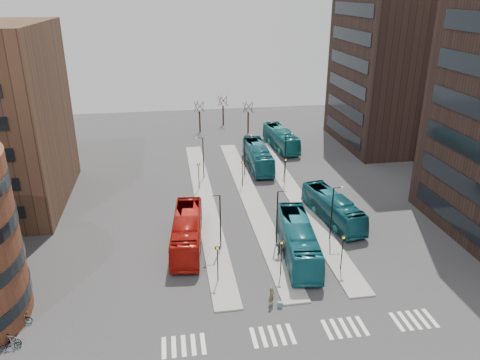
{
  "coord_description": "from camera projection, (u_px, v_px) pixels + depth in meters",
  "views": [
    {
      "loc": [
        -8.26,
        -24.76,
        25.39
      ],
      "look_at": [
        -0.29,
        24.52,
        5.0
      ],
      "focal_mm": 35.0,
      "sensor_mm": 36.0,
      "label": 1
    }
  ],
  "objects": [
    {
      "name": "teal_bus_a",
      "position": [
        298.0,
        240.0,
        47.58
      ],
      "size": [
        4.38,
        12.85,
        3.51
      ],
      "primitive_type": "imported",
      "rotation": [
        0.0,
        0.0,
        -0.12
      ],
      "color": "#155E6C",
      "rests_on": "ground"
    },
    {
      "name": "commuter_c",
      "position": [
        278.0,
        250.0,
        47.4
      ],
      "size": [
        0.91,
        1.23,
        1.7
      ],
      "primitive_type": "imported",
      "rotation": [
        0.0,
        0.0,
        4.43
      ],
      "color": "black",
      "rests_on": "ground"
    },
    {
      "name": "bicycle_mid",
      "position": [
        12.0,
        340.0,
        35.85
      ],
      "size": [
        1.65,
        0.93,
        0.96
      ],
      "primitive_type": "imported",
      "rotation": [
        0.0,
        0.0,
        1.25
      ],
      "color": "gray",
      "rests_on": "ground"
    },
    {
      "name": "tower_far",
      "position": [
        406.0,
        56.0,
        78.19
      ],
      "size": [
        20.12,
        20.0,
        30.0
      ],
      "color": "black",
      "rests_on": "ground"
    },
    {
      "name": "lamp_posts",
      "position": [
        259.0,
        179.0,
        58.07
      ],
      "size": [
        14.04,
        20.24,
        6.12
      ],
      "color": "black",
      "rests_on": "ground"
    },
    {
      "name": "teal_bus_c",
      "position": [
        333.0,
        208.0,
        54.9
      ],
      "size": [
        4.47,
        11.74,
        3.19
      ],
      "primitive_type": "imported",
      "rotation": [
        0.0,
        0.0,
        0.16
      ],
      "color": "#12505C",
      "rests_on": "ground"
    },
    {
      "name": "commuter_a",
      "position": [
        182.0,
        250.0,
        47.58
      ],
      "size": [
        0.92,
        0.81,
        1.59
      ],
      "primitive_type": "imported",
      "rotation": [
        0.0,
        0.0,
        3.45
      ],
      "color": "black",
      "rests_on": "ground"
    },
    {
      "name": "crosswalk_stripes",
      "position": [
        306.0,
        332.0,
        37.36
      ],
      "size": [
        22.35,
        2.4,
        0.01
      ],
      "color": "silver",
      "rests_on": "ground"
    },
    {
      "name": "island_mid",
      "position": [
        251.0,
        198.0,
        61.13
      ],
      "size": [
        2.5,
        45.0,
        0.15
      ],
      "primitive_type": "cube",
      "color": "gray",
      "rests_on": "ground"
    },
    {
      "name": "bare_trees",
      "position": [
        224.0,
        116.0,
        90.08
      ],
      "size": [
        10.97,
        8.14,
        5.9
      ],
      "color": "black",
      "rests_on": "ground"
    },
    {
      "name": "island_left",
      "position": [
        205.0,
        201.0,
        60.24
      ],
      "size": [
        2.5,
        45.0,
        0.15
      ],
      "primitive_type": "cube",
      "color": "gray",
      "rests_on": "ground"
    },
    {
      "name": "island_right",
      "position": [
        295.0,
        195.0,
        62.02
      ],
      "size": [
        2.5,
        45.0,
        0.15
      ],
      "primitive_type": "cube",
      "color": "gray",
      "rests_on": "ground"
    },
    {
      "name": "commuter_b",
      "position": [
        285.0,
        253.0,
        46.76
      ],
      "size": [
        0.74,
        1.15,
        1.83
      ],
      "primitive_type": "imported",
      "rotation": [
        0.0,
        0.0,
        1.87
      ],
      "color": "black",
      "rests_on": "ground"
    },
    {
      "name": "traveller",
      "position": [
        272.0,
        296.0,
        40.28
      ],
      "size": [
        0.78,
        0.76,
        1.81
      ],
      "primitive_type": "imported",
      "rotation": [
        0.0,
        0.0,
        0.72
      ],
      "color": "brown",
      "rests_on": "ground"
    },
    {
      "name": "bicycle_near",
      "position": [
        10.0,
        345.0,
        35.41
      ],
      "size": [
        1.62,
        0.78,
        0.81
      ],
      "primitive_type": "imported",
      "rotation": [
        0.0,
        0.0,
        1.73
      ],
      "color": "gray",
      "rests_on": "ground"
    },
    {
      "name": "teal_bus_d",
      "position": [
        281.0,
        138.0,
        80.18
      ],
      "size": [
        3.9,
        12.31,
        3.37
      ],
      "primitive_type": "imported",
      "rotation": [
        0.0,
        0.0,
        0.09
      ],
      "color": "#156569",
      "rests_on": "ground"
    },
    {
      "name": "bicycle_far",
      "position": [
        21.0,
        319.0,
        38.13
      ],
      "size": [
        1.93,
        0.85,
        0.98
      ],
      "primitive_type": "imported",
      "rotation": [
        0.0,
        0.0,
        1.46
      ],
      "color": "gray",
      "rests_on": "ground"
    },
    {
      "name": "sign_poles",
      "position": [
        258.0,
        205.0,
        53.79
      ],
      "size": [
        12.45,
        22.12,
        3.65
      ],
      "color": "black",
      "rests_on": "ground"
    },
    {
      "name": "teal_bus_b",
      "position": [
        258.0,
        156.0,
        71.53
      ],
      "size": [
        3.11,
        12.4,
        3.44
      ],
      "primitive_type": "imported",
      "rotation": [
        0.0,
        0.0,
        -0.02
      ],
      "color": "#13525F",
      "rests_on": "ground"
    },
    {
      "name": "suitcase",
      "position": [
        280.0,
        304.0,
        40.22
      ],
      "size": [
        0.45,
        0.38,
        0.5
      ],
      "primitive_type": "cube",
      "rotation": [
        0.0,
        0.0,
        -0.18
      ],
      "color": "#1B1D96",
      "rests_on": "ground"
    },
    {
      "name": "red_bus",
      "position": [
        187.0,
        231.0,
        49.37
      ],
      "size": [
        4.1,
        12.38,
        3.38
      ],
      "primitive_type": "imported",
      "rotation": [
        0.0,
        0.0,
        -0.1
      ],
      "color": "#A6130C",
      "rests_on": "ground"
    }
  ]
}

